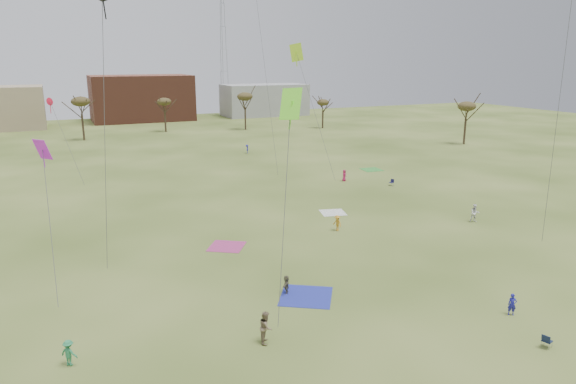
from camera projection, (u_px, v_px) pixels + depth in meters
name	position (u px, v px, depth m)	size (l,w,h in m)	color
ground	(362.00, 313.00, 34.79)	(260.00, 260.00, 0.00)	#364B17
flyer_near_center	(69.00, 353.00, 28.66)	(0.98, 0.56, 1.52)	#2B8150
flyer_near_right	(512.00, 304.00, 34.33)	(0.54, 0.35, 1.48)	navy
spectator_fore_b	(266.00, 327.00, 30.94)	(0.96, 0.75, 1.98)	#78654C
spectator_fore_c	(286.00, 284.00, 37.50)	(1.26, 0.40, 1.36)	brown
flyer_mid_b	(337.00, 223.00, 51.17)	(1.01, 0.58, 1.56)	gold
spectator_mid_e	(475.00, 213.00, 53.85)	(0.91, 0.71, 1.88)	white
flyer_far_b	(344.00, 175.00, 71.87)	(0.78, 0.51, 1.59)	#A91D4F
flyer_far_c	(247.00, 149.00, 92.88)	(0.99, 0.57, 1.53)	navy
blanket_blue	(306.00, 296.00, 37.15)	(3.59, 3.59, 0.03)	#252FA1
blanket_cream	(333.00, 213.00, 57.27)	(2.61, 2.61, 0.03)	silver
blanket_plum	(227.00, 247.00, 46.99)	(3.00, 3.00, 0.03)	#AE3573
blanket_olive	(371.00, 170.00, 79.34)	(2.86, 2.86, 0.03)	green
camp_chair_center	(547.00, 343.00, 30.54)	(0.67, 0.64, 0.87)	#16203C
camp_chair_right	(391.00, 184.00, 69.37)	(0.69, 0.66, 0.87)	#151439
kites_aloft	(239.00, 8.00, 48.18)	(53.43, 64.08, 27.92)	#9DCF22
tree_line	(134.00, 108.00, 101.80)	(117.44, 49.32, 8.91)	#3A2B1E
building_brick	(141.00, 98.00, 141.30)	(26.00, 16.00, 12.00)	brown
building_grey	(264.00, 100.00, 153.80)	(24.00, 12.00, 9.00)	gray
radio_tower	(223.00, 48.00, 152.35)	(1.51, 1.72, 41.00)	#9EA3A8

